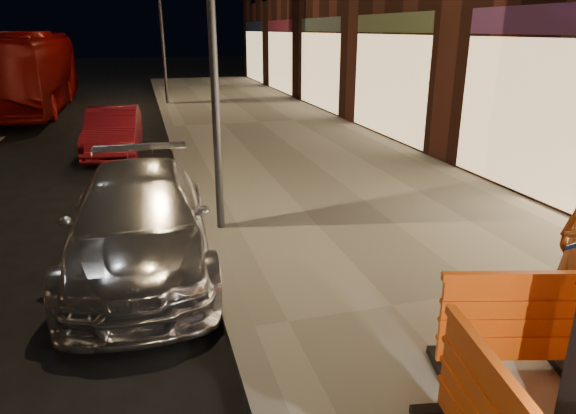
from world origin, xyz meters
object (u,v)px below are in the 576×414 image
object	(u,v)px
barrier_back	(506,322)
bus_doubledecker	(33,111)
barrier_kerbside	(480,414)
car_silver	(144,265)
car_red	(116,154)

from	to	relation	value
barrier_back	bus_doubledecker	bearing A→B (deg)	125.19
barrier_kerbside	car_silver	distance (m)	5.02
barrier_back	barrier_kerbside	size ratio (longest dim) A/B	1.00
barrier_back	bus_doubledecker	world-z (taller)	bus_doubledecker
barrier_back	car_silver	world-z (taller)	barrier_back
barrier_back	barrier_kerbside	xyz separation A→B (m)	(-0.95, -0.95, 0.00)
barrier_back	car_red	size ratio (longest dim) A/B	0.35
car_silver	bus_doubledecker	size ratio (longest dim) A/B	0.41
car_red	bus_doubledecker	distance (m)	9.53
car_silver	bus_doubledecker	xyz separation A→B (m)	(-4.13, 16.11, 0.00)
barrier_back	car_silver	xyz separation A→B (m)	(-3.17, 3.51, -0.64)
car_silver	bus_doubledecker	distance (m)	16.63
car_silver	barrier_back	bearing A→B (deg)	-45.98
barrier_kerbside	car_red	size ratio (longest dim) A/B	0.35
car_silver	car_red	xyz separation A→B (m)	(-0.61, 7.25, 0.00)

